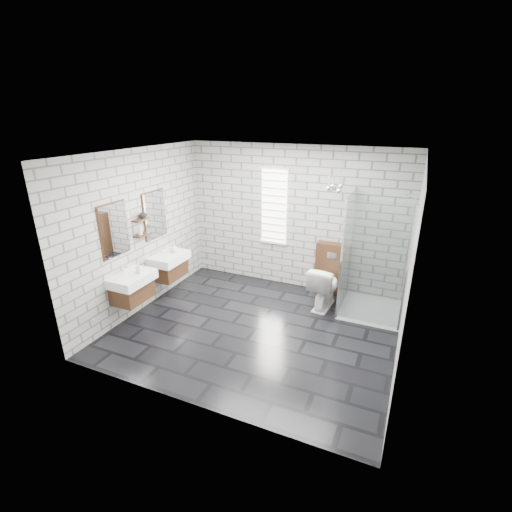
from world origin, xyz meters
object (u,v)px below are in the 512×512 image
Objects in this scene: vanity_right at (167,259)px; shower_enclosure at (367,287)px; vanity_left at (130,279)px; cistern_panel at (332,269)px; toilet at (324,286)px.

vanity_right is 3.51m from shower_enclosure.
cistern_panel is (2.71, 2.29, -0.26)m from vanity_left.
cistern_panel is at bearing 40.18° from vanity_left.
shower_enclosure is at bearing -172.94° from toilet.
cistern_panel is 0.56m from toilet.
toilet is at bearing 15.95° from vanity_right.
cistern_panel is 0.87m from shower_enclosure.
vanity_right is at bearing 90.00° from vanity_left.
vanity_right is 2.84m from toilet.
vanity_right is at bearing -154.02° from cistern_panel.
vanity_right is (0.00, 0.97, 0.00)m from vanity_left.
vanity_right is at bearing -166.76° from shower_enclosure.
toilet is at bearing -177.69° from shower_enclosure.
shower_enclosure reaches higher than vanity_left.
shower_enclosure reaches higher than toilet.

